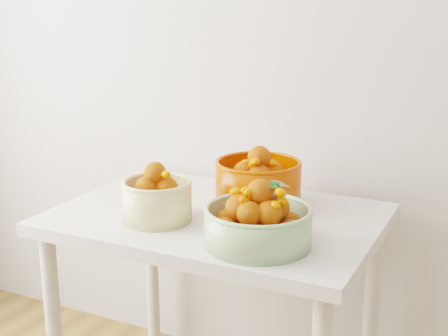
% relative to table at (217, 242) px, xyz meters
% --- Properties ---
extents(table, '(1.00, 0.70, 0.75)m').
position_rel_table_xyz_m(table, '(0.00, 0.00, 0.00)').
color(table, silver).
rests_on(table, ground).
extents(bowl_cream, '(0.26, 0.26, 0.18)m').
position_rel_table_xyz_m(bowl_cream, '(-0.13, -0.14, 0.17)').
color(bowl_cream, '#D0C083').
rests_on(bowl_cream, table).
extents(bowl_green, '(0.39, 0.39, 0.19)m').
position_rel_table_xyz_m(bowl_green, '(0.22, -0.18, 0.16)').
color(bowl_green, '#90B581').
rests_on(bowl_green, table).
extents(bowl_orange, '(0.29, 0.29, 0.20)m').
position_rel_table_xyz_m(bowl_orange, '(0.08, 0.13, 0.17)').
color(bowl_orange, '#C23000').
rests_on(bowl_orange, table).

